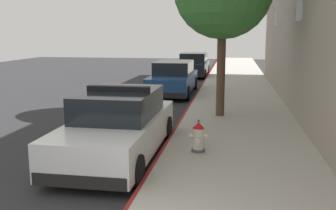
{
  "coord_description": "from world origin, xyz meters",
  "views": [
    {
      "loc": [
        1.57,
        -3.5,
        2.9
      ],
      "look_at": [
        -0.12,
        6.42,
        1.0
      ],
      "focal_mm": 41.07,
      "sensor_mm": 36.0,
      "label": 1
    }
  ],
  "objects_px": {
    "parked_car_silver_ahead": "(173,79)",
    "fire_hydrant": "(198,137)",
    "police_cruiser": "(119,126)",
    "parked_car_dark_far": "(194,65)"
  },
  "relations": [
    {
      "from": "parked_car_dark_far",
      "to": "police_cruiser",
      "type": "bearing_deg",
      "value": -89.92
    },
    {
      "from": "parked_car_silver_ahead",
      "to": "parked_car_dark_far",
      "type": "xyz_separation_m",
      "value": [
        0.15,
        7.92,
        0.0
      ]
    },
    {
      "from": "parked_car_silver_ahead",
      "to": "fire_hydrant",
      "type": "bearing_deg",
      "value": -77.69
    },
    {
      "from": "parked_car_silver_ahead",
      "to": "parked_car_dark_far",
      "type": "height_order",
      "value": "same"
    },
    {
      "from": "police_cruiser",
      "to": "parked_car_silver_ahead",
      "type": "distance_m",
      "value": 9.57
    },
    {
      "from": "police_cruiser",
      "to": "parked_car_dark_far",
      "type": "xyz_separation_m",
      "value": [
        -0.02,
        17.48,
        -0.0
      ]
    },
    {
      "from": "parked_car_silver_ahead",
      "to": "parked_car_dark_far",
      "type": "distance_m",
      "value": 7.92
    },
    {
      "from": "parked_car_dark_far",
      "to": "fire_hydrant",
      "type": "distance_m",
      "value": 17.4
    },
    {
      "from": "parked_car_silver_ahead",
      "to": "police_cruiser",
      "type": "bearing_deg",
      "value": -88.93
    },
    {
      "from": "police_cruiser",
      "to": "parked_car_dark_far",
      "type": "height_order",
      "value": "police_cruiser"
    }
  ]
}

